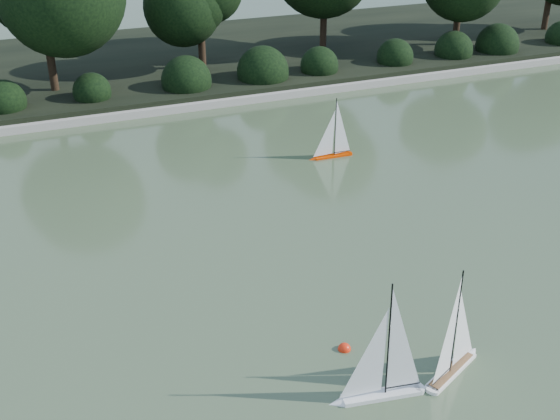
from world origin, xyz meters
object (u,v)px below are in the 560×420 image
race_buoy (344,349)px  sailboat_orange (330,148)px  sailboat_white_a (376,380)px  sailboat_white_b (457,353)px

race_buoy → sailboat_orange: bearing=65.7°
sailboat_white_a → race_buoy: 0.96m
sailboat_orange → race_buoy: size_ratio=7.99×
sailboat_white_b → race_buoy: 1.39m
sailboat_white_b → race_buoy: bearing=141.4°
sailboat_white_b → sailboat_orange: size_ratio=1.17×
sailboat_white_a → sailboat_orange: bearing=68.1°
sailboat_white_a → sailboat_white_b: (1.15, 0.06, -0.01)m
sailboat_white_b → sailboat_orange: 6.74m
sailboat_orange → race_buoy: (-2.58, -5.72, -0.21)m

